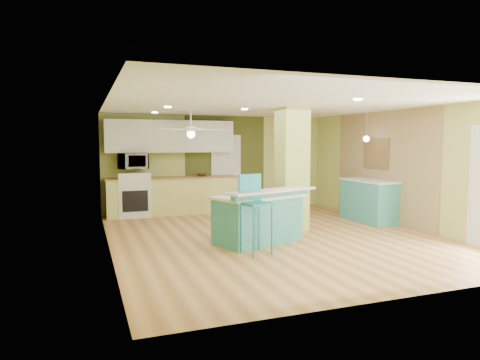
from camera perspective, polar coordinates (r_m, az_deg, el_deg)
name	(u,v)px	position (r m, az deg, el deg)	size (l,w,h in m)	color
floor	(273,237)	(8.30, 4.38, -7.54)	(6.00, 7.00, 0.01)	#A16A38
ceiling	(274,105)	(8.13, 4.50, 9.99)	(6.00, 7.00, 0.01)	white
wall_back	(218,163)	(11.40, -2.92, 2.25)	(6.00, 0.01, 2.50)	#BFC569
wall_front	(403,191)	(5.16, 20.86, -1.42)	(6.00, 0.01, 2.50)	#BFC569
wall_left	(108,176)	(7.40, -17.25, 0.54)	(0.01, 7.00, 2.50)	#BFC569
wall_right	(401,168)	(9.76, 20.70, 1.47)	(0.01, 7.00, 2.50)	#BFC569
wood_panel	(382,167)	(10.21, 18.43, 1.68)	(0.02, 3.40, 2.50)	#907552
olive_accent	(226,163)	(11.44, -1.94, 2.27)	(2.20, 0.02, 2.50)	#474C1E
interior_door	(226,172)	(11.43, -1.89, 1.01)	(0.82, 0.05, 2.00)	white
column	(292,169)	(8.85, 6.92, 1.43)	(0.55, 0.55, 2.50)	#B3BF58
kitchen_run	(172,196)	(10.85, -8.99, -2.07)	(3.25, 0.63, 0.94)	#DFDB75
stove	(134,198)	(10.70, -13.98, -2.32)	(0.76, 0.66, 1.08)	white
upper_cabinets	(171,136)	(10.89, -9.22, 5.75)	(3.20, 0.34, 0.80)	silver
microwave	(133,161)	(10.64, -14.09, 2.45)	(0.70, 0.48, 0.39)	white
ceiling_fan	(191,130)	(9.64, -6.56, 6.65)	(1.41, 1.41, 0.61)	white
pendant_lamp	(366,139)	(10.11, 16.49, 5.30)	(0.14, 0.14, 0.69)	silver
wall_decor	(376,153)	(10.34, 17.68, 3.41)	(0.03, 0.90, 0.70)	brown
peninsula	(258,217)	(7.72, 2.48, -5.00)	(1.96, 1.50, 0.99)	teal
bar_stool	(254,201)	(6.93, 1.83, -2.77)	(0.50, 0.50, 1.29)	teal
side_counter	(369,201)	(10.16, 16.77, -2.65)	(0.63, 1.48, 0.96)	teal
fruit_bowl	(202,175)	(10.93, -5.09, 0.67)	(0.27, 0.27, 0.07)	#3B2818
canister	(246,190)	(7.68, 0.82, -1.40)	(0.17, 0.17, 0.17)	gold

